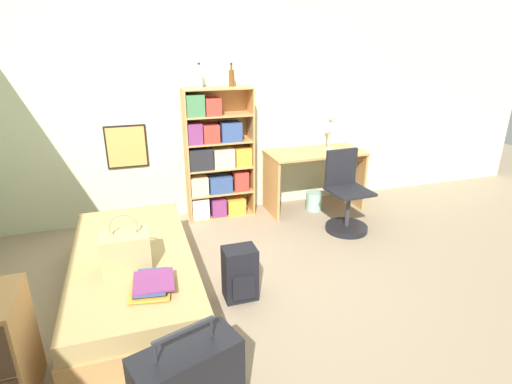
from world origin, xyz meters
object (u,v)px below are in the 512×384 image
(bed, at_px, (134,274))
(backpack, at_px, (240,274))
(book_stack_on_bed, at_px, (152,284))
(desk_lamp, at_px, (331,124))
(waste_bin, at_px, (314,201))
(handbag, at_px, (126,251))
(bottle_brown, at_px, (232,77))
(bookcase, at_px, (216,160))
(bottle_green, at_px, (199,78))
(desk, at_px, (314,169))
(desk_chair, at_px, (346,205))

(bed, distance_m, backpack, 0.90)
(book_stack_on_bed, relative_size, backpack, 0.86)
(desk_lamp, distance_m, waste_bin, 1.00)
(desk_lamp, xyz_separation_m, backpack, (-1.66, -1.63, -0.86))
(handbag, distance_m, book_stack_on_bed, 0.39)
(bottle_brown, bearing_deg, bookcase, -171.45)
(waste_bin, bearing_deg, book_stack_on_bed, -139.85)
(bookcase, xyz_separation_m, backpack, (-0.21, -1.75, -0.49))
(backpack, bearing_deg, handbag, 175.31)
(handbag, xyz_separation_m, bottle_green, (0.92, 1.66, 1.11))
(handbag, relative_size, desk, 0.38)
(desk_chair, height_order, backpack, desk_chair)
(bookcase, bearing_deg, desk_lamp, -4.45)
(desk_lamp, bearing_deg, backpack, -135.40)
(bookcase, height_order, desk_lamp, bookcase)
(book_stack_on_bed, height_order, waste_bin, book_stack_on_bed)
(desk_chair, xyz_separation_m, backpack, (-1.52, -0.92, -0.07))
(desk, bearing_deg, handbag, -146.56)
(handbag, height_order, backpack, handbag)
(book_stack_on_bed, relative_size, bottle_green, 1.47)
(bed, height_order, bookcase, bookcase)
(handbag, xyz_separation_m, desk, (2.32, 1.53, -0.03))
(handbag, xyz_separation_m, desk_chair, (2.39, 0.84, -0.26))
(handbag, bearing_deg, backpack, -4.69)
(bottle_green, distance_m, desk, 1.81)
(desk_lamp, xyz_separation_m, waste_bin, (-0.22, -0.09, -0.97))
(backpack, bearing_deg, desk, 48.01)
(bottle_brown, relative_size, backpack, 0.57)
(bookcase, distance_m, backpack, 1.83)
(desk_chair, relative_size, waste_bin, 3.86)
(bed, distance_m, desk_lamp, 2.96)
(bookcase, height_order, bottle_green, bottle_green)
(desk_chair, xyz_separation_m, waste_bin, (-0.09, 0.63, -0.18))
(desk, relative_size, backpack, 2.61)
(handbag, bearing_deg, bed, 82.12)
(handbag, xyz_separation_m, bottle_brown, (1.30, 1.71, 1.11))
(bed, height_order, handbag, handbag)
(handbag, xyz_separation_m, backpack, (0.88, -0.07, -0.33))
(book_stack_on_bed, relative_size, bottle_brown, 1.52)
(bed, height_order, desk, desk)
(desk_lamp, relative_size, desk_chair, 0.52)
(bottle_green, relative_size, waste_bin, 1.14)
(bottle_green, xyz_separation_m, bottle_brown, (0.38, 0.05, -0.00))
(book_stack_on_bed, height_order, desk_chair, desk_chair)
(desk_chair, bearing_deg, handbag, -160.58)
(waste_bin, bearing_deg, bottle_brown, 166.78)
(bookcase, bearing_deg, waste_bin, -9.43)
(book_stack_on_bed, height_order, bookcase, bookcase)
(handbag, height_order, waste_bin, handbag)
(book_stack_on_bed, bearing_deg, handbag, 114.12)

